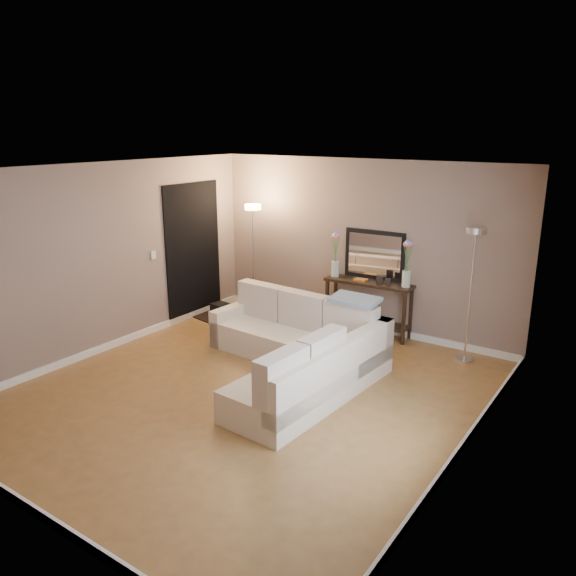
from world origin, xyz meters
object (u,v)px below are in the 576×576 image
Objects in this scene: sectional_sofa at (299,350)px; floor_lamp_unlit at (473,268)px; console_table at (363,304)px; floor_lamp_lit at (253,238)px.

floor_lamp_unlit is at bearing 45.15° from sectional_sofa.
floor_lamp_lit reaches higher than console_table.
floor_lamp_lit is (-1.86, -0.28, 0.84)m from console_table.
floor_lamp_lit is 3.50m from floor_lamp_unlit.
floor_lamp_lit is (-1.88, 1.50, 0.99)m from sectional_sofa.
sectional_sofa is 2.48m from floor_lamp_unlit.
sectional_sofa is 1.79m from console_table.
sectional_sofa is at bearing -38.57° from floor_lamp_lit.
console_table is 2.06m from floor_lamp_lit.
sectional_sofa is 1.38× the size of floor_lamp_unlit.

